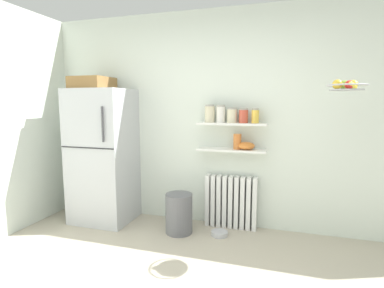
{
  "coord_description": "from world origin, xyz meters",
  "views": [
    {
      "loc": [
        0.77,
        -1.58,
        1.5
      ],
      "look_at": [
        -0.21,
        1.6,
        1.05
      ],
      "focal_mm": 28.19,
      "sensor_mm": 36.0,
      "label": 1
    }
  ],
  "objects_px": {
    "radiator": "(231,202)",
    "trash_bin": "(179,213)",
    "storage_jar_1": "(221,114)",
    "storage_jar_3": "(243,116)",
    "vase": "(237,142)",
    "pet_food_bowl": "(219,233)",
    "shelf_bowl": "(246,146)",
    "hanging_fruit_basket": "(347,86)",
    "refrigerator": "(103,153)",
    "storage_jar_0": "(210,114)",
    "storage_jar_2": "(232,115)",
    "storage_jar_4": "(255,116)"
  },
  "relations": [
    {
      "from": "storage_jar_1",
      "to": "hanging_fruit_basket",
      "type": "distance_m",
      "value": 1.34
    },
    {
      "from": "refrigerator",
      "to": "storage_jar_0",
      "type": "height_order",
      "value": "refrigerator"
    },
    {
      "from": "vase",
      "to": "pet_food_bowl",
      "type": "xyz_separation_m",
      "value": [
        -0.14,
        -0.25,
        -1.03
      ]
    },
    {
      "from": "storage_jar_4",
      "to": "hanging_fruit_basket",
      "type": "xyz_separation_m",
      "value": [
        0.83,
        -0.46,
        0.3
      ]
    },
    {
      "from": "storage_jar_1",
      "to": "storage_jar_2",
      "type": "xyz_separation_m",
      "value": [
        0.13,
        -0.0,
        -0.01
      ]
    },
    {
      "from": "storage_jar_3",
      "to": "hanging_fruit_basket",
      "type": "bearing_deg",
      "value": -25.7
    },
    {
      "from": "refrigerator",
      "to": "trash_bin",
      "type": "xyz_separation_m",
      "value": [
        1.06,
        -0.1,
        -0.64
      ]
    },
    {
      "from": "storage_jar_1",
      "to": "shelf_bowl",
      "type": "distance_m",
      "value": 0.47
    },
    {
      "from": "shelf_bowl",
      "to": "pet_food_bowl",
      "type": "distance_m",
      "value": 1.05
    },
    {
      "from": "shelf_bowl",
      "to": "hanging_fruit_basket",
      "type": "distance_m",
      "value": 1.22
    },
    {
      "from": "radiator",
      "to": "trash_bin",
      "type": "xyz_separation_m",
      "value": [
        -0.55,
        -0.33,
        -0.09
      ]
    },
    {
      "from": "storage_jar_4",
      "to": "shelf_bowl",
      "type": "distance_m",
      "value": 0.36
    },
    {
      "from": "storage_jar_4",
      "to": "refrigerator",
      "type": "bearing_deg",
      "value": -173.81
    },
    {
      "from": "storage_jar_0",
      "to": "trash_bin",
      "type": "xyz_separation_m",
      "value": [
        -0.28,
        -0.3,
        -1.15
      ]
    },
    {
      "from": "radiator",
      "to": "storage_jar_2",
      "type": "height_order",
      "value": "storage_jar_2"
    },
    {
      "from": "radiator",
      "to": "storage_jar_2",
      "type": "xyz_separation_m",
      "value": [
        0.0,
        -0.03,
        1.05
      ]
    },
    {
      "from": "trash_bin",
      "to": "radiator",
      "type": "bearing_deg",
      "value": 31.39
    },
    {
      "from": "radiator",
      "to": "shelf_bowl",
      "type": "height_order",
      "value": "shelf_bowl"
    },
    {
      "from": "storage_jar_1",
      "to": "storage_jar_4",
      "type": "distance_m",
      "value": 0.4
    },
    {
      "from": "storage_jar_1",
      "to": "trash_bin",
      "type": "distance_m",
      "value": 1.26
    },
    {
      "from": "storage_jar_2",
      "to": "pet_food_bowl",
      "type": "xyz_separation_m",
      "value": [
        -0.08,
        -0.25,
        -1.34
      ]
    },
    {
      "from": "storage_jar_1",
      "to": "storage_jar_3",
      "type": "bearing_deg",
      "value": -0.0
    },
    {
      "from": "storage_jar_3",
      "to": "vase",
      "type": "distance_m",
      "value": 0.31
    },
    {
      "from": "storage_jar_1",
      "to": "pet_food_bowl",
      "type": "height_order",
      "value": "storage_jar_1"
    },
    {
      "from": "radiator",
      "to": "storage_jar_1",
      "type": "bearing_deg",
      "value": -167.22
    },
    {
      "from": "storage_jar_3",
      "to": "trash_bin",
      "type": "relative_size",
      "value": 0.36
    },
    {
      "from": "hanging_fruit_basket",
      "to": "shelf_bowl",
      "type": "bearing_deg",
      "value": 153.33
    },
    {
      "from": "refrigerator",
      "to": "storage_jar_3",
      "type": "bearing_deg",
      "value": 6.66
    },
    {
      "from": "refrigerator",
      "to": "shelf_bowl",
      "type": "relative_size",
      "value": 9.39
    },
    {
      "from": "pet_food_bowl",
      "to": "hanging_fruit_basket",
      "type": "xyz_separation_m",
      "value": [
        1.18,
        -0.21,
        1.63
      ]
    },
    {
      "from": "storage_jar_4",
      "to": "vase",
      "type": "relative_size",
      "value": 0.94
    },
    {
      "from": "storage_jar_3",
      "to": "pet_food_bowl",
      "type": "bearing_deg",
      "value": -129.97
    },
    {
      "from": "storage_jar_3",
      "to": "radiator",
      "type": "bearing_deg",
      "value": 167.22
    },
    {
      "from": "refrigerator",
      "to": "pet_food_bowl",
      "type": "height_order",
      "value": "refrigerator"
    },
    {
      "from": "pet_food_bowl",
      "to": "trash_bin",
      "type": "bearing_deg",
      "value": -173.38
    },
    {
      "from": "storage_jar_1",
      "to": "storage_jar_3",
      "type": "distance_m",
      "value": 0.27
    },
    {
      "from": "trash_bin",
      "to": "shelf_bowl",
      "type": "bearing_deg",
      "value": 22.9
    },
    {
      "from": "refrigerator",
      "to": "storage_jar_2",
      "type": "xyz_separation_m",
      "value": [
        1.61,
        0.2,
        0.49
      ]
    },
    {
      "from": "radiator",
      "to": "trash_bin",
      "type": "bearing_deg",
      "value": -148.61
    },
    {
      "from": "shelf_bowl",
      "to": "hanging_fruit_basket",
      "type": "bearing_deg",
      "value": -26.67
    },
    {
      "from": "radiator",
      "to": "hanging_fruit_basket",
      "type": "bearing_deg",
      "value": -24.26
    },
    {
      "from": "refrigerator",
      "to": "pet_food_bowl",
      "type": "relative_size",
      "value": 9.57
    },
    {
      "from": "storage_jar_1",
      "to": "storage_jar_4",
      "type": "relative_size",
      "value": 1.22
    },
    {
      "from": "pet_food_bowl",
      "to": "hanging_fruit_basket",
      "type": "relative_size",
      "value": 0.54
    },
    {
      "from": "trash_bin",
      "to": "refrigerator",
      "type": "bearing_deg",
      "value": 174.53
    },
    {
      "from": "radiator",
      "to": "storage_jar_3",
      "type": "relative_size",
      "value": 3.77
    },
    {
      "from": "radiator",
      "to": "hanging_fruit_basket",
      "type": "relative_size",
      "value": 1.81
    },
    {
      "from": "storage_jar_3",
      "to": "storage_jar_0",
      "type": "bearing_deg",
      "value": 180.0
    },
    {
      "from": "radiator",
      "to": "storage_jar_0",
      "type": "relative_size",
      "value": 3.03
    },
    {
      "from": "storage_jar_0",
      "to": "radiator",
      "type": "bearing_deg",
      "value": 6.47
    }
  ]
}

